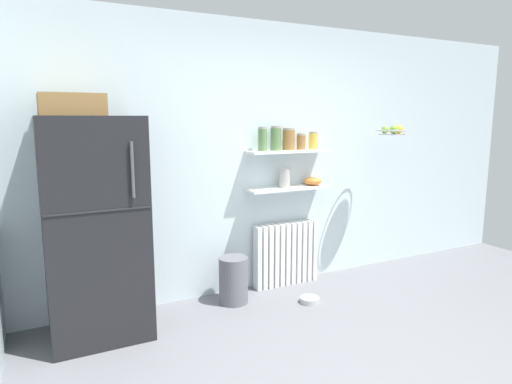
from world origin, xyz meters
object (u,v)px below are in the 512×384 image
(radiator, at_px, (286,254))
(shelf_bowl, at_px, (313,181))
(pet_food_bowl, at_px, (310,300))
(hanging_fruit_basket, at_px, (393,131))
(storage_jar_2, at_px, (289,139))
(storage_jar_1, at_px, (276,138))
(storage_jar_0, at_px, (262,139))
(storage_jar_3, at_px, (301,142))
(vase, at_px, (285,178))
(storage_jar_4, at_px, (313,140))
(trash_bin, at_px, (233,280))
(refrigerator, at_px, (94,224))

(radiator, bearing_deg, shelf_bowl, -5.88)
(pet_food_bowl, bearing_deg, hanging_fruit_basket, 10.06)
(storage_jar_2, bearing_deg, storage_jar_1, 180.00)
(radiator, height_order, storage_jar_2, storage_jar_2)
(storage_jar_0, height_order, hanging_fruit_basket, hanging_fruit_basket)
(storage_jar_3, distance_m, vase, 0.40)
(storage_jar_4, bearing_deg, radiator, 174.08)
(radiator, xyz_separation_m, storage_jar_0, (-0.29, -0.03, 1.18))
(storage_jar_0, xyz_separation_m, shelf_bowl, (0.58, 0.00, -0.44))
(storage_jar_1, relative_size, hanging_fruit_basket, 0.73)
(trash_bin, bearing_deg, storage_jar_1, 16.32)
(refrigerator, relative_size, radiator, 2.66)
(shelf_bowl, bearing_deg, storage_jar_4, -180.00)
(storage_jar_2, bearing_deg, pet_food_bowl, -94.93)
(refrigerator, distance_m, pet_food_bowl, 2.03)
(storage_jar_2, distance_m, hanging_fruit_basket, 1.11)
(storage_jar_3, distance_m, trash_bin, 1.50)
(trash_bin, xyz_separation_m, hanging_fruit_basket, (1.74, -0.13, 1.35))
(storage_jar_1, height_order, storage_jar_4, storage_jar_1)
(refrigerator, relative_size, storage_jar_4, 10.61)
(vase, bearing_deg, refrigerator, -173.24)
(storage_jar_3, relative_size, vase, 0.83)
(radiator, bearing_deg, storage_jar_1, -168.28)
(storage_jar_3, distance_m, storage_jar_4, 0.14)
(refrigerator, height_order, radiator, refrigerator)
(trash_bin, bearing_deg, shelf_bowl, 9.09)
(refrigerator, height_order, pet_food_bowl, refrigerator)
(storage_jar_3, bearing_deg, hanging_fruit_basket, -17.24)
(storage_jar_4, bearing_deg, storage_jar_2, 180.00)
(storage_jar_4, distance_m, vase, 0.49)
(radiator, relative_size, storage_jar_2, 3.28)
(trash_bin, xyz_separation_m, pet_food_bowl, (0.63, -0.33, -0.19))
(trash_bin, bearing_deg, storage_jar_3, 10.70)
(storage_jar_1, bearing_deg, hanging_fruit_basket, -13.30)
(refrigerator, height_order, storage_jar_0, refrigerator)
(shelf_bowl, distance_m, pet_food_bowl, 1.19)
(vase, bearing_deg, storage_jar_4, -0.00)
(storage_jar_3, xyz_separation_m, storage_jar_4, (0.14, -0.00, 0.01))
(vase, relative_size, shelf_bowl, 1.05)
(refrigerator, relative_size, storage_jar_3, 11.58)
(pet_food_bowl, xyz_separation_m, hanging_fruit_basket, (1.11, 0.20, 1.54))
(storage_jar_3, height_order, trash_bin, storage_jar_3)
(storage_jar_1, bearing_deg, storage_jar_2, -0.00)
(storage_jar_4, distance_m, shelf_bowl, 0.41)
(refrigerator, bearing_deg, storage_jar_4, 5.73)
(storage_jar_4, distance_m, pet_food_bowl, 1.56)
(radiator, bearing_deg, storage_jar_4, -5.92)
(refrigerator, relative_size, storage_jar_1, 7.95)
(vase, height_order, hanging_fruit_basket, hanging_fruit_basket)
(storage_jar_0, height_order, pet_food_bowl, storage_jar_0)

